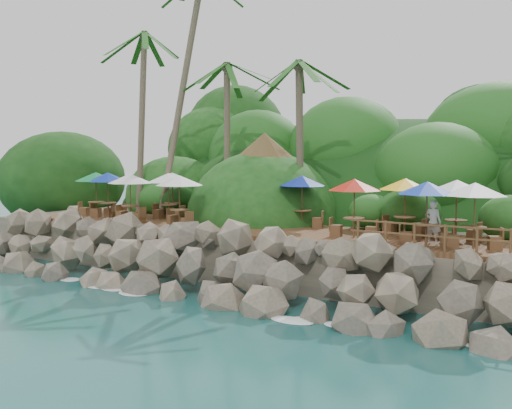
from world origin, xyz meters
The scene contains 12 objects.
ground centered at (0.00, 0.00, 0.00)m, with size 140.00×140.00×0.00m, color #19514F.
land_base centered at (0.00, 16.00, 1.05)m, with size 32.00×25.20×2.10m, color gray.
jungle_hill centered at (0.00, 23.50, 0.00)m, with size 44.80×28.00×15.40m, color #143811.
seawall centered at (0.00, 2.00, 1.15)m, with size 29.00×4.00×2.30m, color gray, non-canonical shape.
terrace centered at (0.00, 6.00, 2.20)m, with size 26.00×5.00×0.20m, color brown.
jungle_foliage centered at (0.00, 15.00, 0.00)m, with size 44.00×16.00×12.00m, color #143811, non-canonical shape.
foam_line centered at (0.00, 0.30, 0.03)m, with size 25.20×0.80×0.06m.
palms centered at (1.35, 8.92, 12.57)m, with size 30.97×7.06×14.86m.
palapa centered at (-1.37, 9.12, 5.79)m, with size 5.14×5.14×4.60m.
dining_clusters centered at (0.05, 5.78, 4.35)m, with size 22.41×5.11×2.47m.
railing centered at (9.93, 3.65, 2.91)m, with size 8.30×0.10×1.00m.
waiter centered at (8.56, 5.13, 3.17)m, with size 0.64×0.42×1.74m, color white.
Camera 1 is at (14.55, -17.71, 5.90)m, focal length 41.40 mm.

